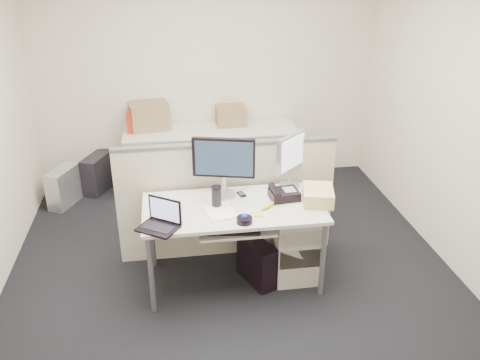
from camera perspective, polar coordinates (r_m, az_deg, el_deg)
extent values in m
cube|color=black|center=(4.62, -0.71, -11.07)|extent=(4.00, 4.50, 0.01)
cube|color=beige|center=(6.12, -3.75, 12.12)|extent=(4.00, 0.02, 2.70)
cube|color=beige|center=(2.05, 8.19, -17.07)|extent=(4.00, 0.02, 2.70)
cube|color=beige|center=(4.66, 24.46, 5.75)|extent=(0.02, 4.50, 2.70)
cube|color=silver|center=(4.23, -0.76, -3.17)|extent=(1.50, 0.75, 0.03)
cylinder|color=slate|center=(4.12, -9.94, -10.41)|extent=(0.04, 0.04, 0.70)
cylinder|color=slate|center=(4.67, -9.88, -5.81)|extent=(0.04, 0.04, 0.70)
cylinder|color=slate|center=(4.29, 9.29, -8.80)|extent=(0.04, 0.04, 0.70)
cylinder|color=slate|center=(4.82, 7.03, -4.57)|extent=(0.04, 0.04, 0.70)
cube|color=silver|center=(4.12, -0.41, -5.50)|extent=(0.62, 0.32, 0.02)
cube|color=beige|center=(4.57, 6.08, -6.68)|extent=(0.40, 0.55, 0.65)
cube|color=beige|center=(4.70, -1.50, -2.40)|extent=(2.00, 0.06, 1.10)
cube|color=beige|center=(6.12, -3.22, 2.38)|extent=(2.00, 0.60, 0.72)
cube|color=black|center=(4.29, -1.84, 1.41)|extent=(0.56, 0.33, 0.53)
cube|color=#B7B7BC|center=(4.50, 5.70, 2.13)|extent=(0.42, 0.41, 0.48)
cube|color=black|center=(3.90, -9.29, -4.09)|extent=(0.36, 0.34, 0.22)
cylinder|color=black|center=(3.98, 0.51, -4.51)|extent=(0.13, 0.13, 0.05)
cube|color=black|center=(4.35, 4.99, -1.63)|extent=(0.26, 0.22, 0.08)
cube|color=white|center=(4.14, -2.26, -3.54)|extent=(0.29, 0.34, 0.01)
cube|color=#E4C04A|center=(4.09, 2.09, -3.91)|extent=(0.09, 0.09, 0.01)
cylinder|color=black|center=(4.19, -2.65, -1.96)|extent=(0.09, 0.09, 0.17)
ellipsoid|color=yellow|center=(4.20, 3.15, -2.89)|extent=(0.15, 0.15, 0.04)
cube|color=black|center=(4.41, 0.17, -1.61)|extent=(0.08, 0.11, 0.01)
cube|color=tan|center=(4.33, 8.75, -1.69)|extent=(0.31, 0.37, 0.12)
cube|color=black|center=(4.07, -1.03, -5.55)|extent=(0.48, 0.23, 0.03)
cube|color=black|center=(4.49, 1.93, -9.14)|extent=(0.31, 0.45, 0.39)
cube|color=black|center=(6.30, -15.61, 0.78)|extent=(0.37, 0.51, 0.44)
cube|color=#B7B7BC|center=(6.08, -19.13, -0.71)|extent=(0.35, 0.49, 0.43)
cube|color=olive|center=(6.03, -10.14, 7.00)|extent=(0.49, 0.40, 0.33)
cube|color=olive|center=(6.09, -1.04, 7.16)|extent=(0.35, 0.28, 0.25)
cube|color=#B62918|center=(6.03, -12.03, 6.53)|extent=(0.11, 0.29, 0.27)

